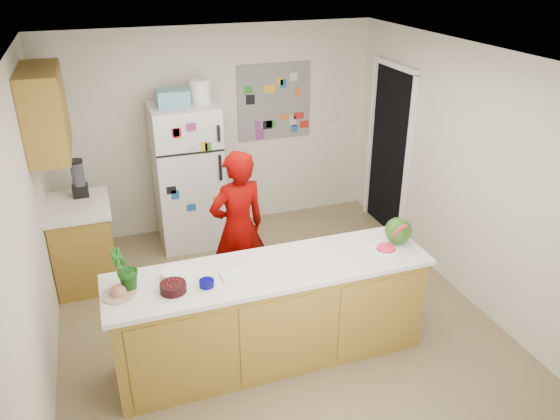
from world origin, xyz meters
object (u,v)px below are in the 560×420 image
object	(u,v)px
refrigerator	(188,176)
watermelon	(398,231)
cherry_bowl	(173,287)
person	(238,229)

from	to	relation	value
refrigerator	watermelon	distance (m)	2.76
refrigerator	cherry_bowl	world-z (taller)	refrigerator
refrigerator	person	distance (m)	1.43
cherry_bowl	watermelon	bearing A→B (deg)	2.98
refrigerator	cherry_bowl	xyz separation A→B (m)	(-0.55, -2.46, 0.11)
person	cherry_bowl	size ratio (longest dim) A/B	7.97
watermelon	cherry_bowl	xyz separation A→B (m)	(-1.98, -0.10, -0.09)
refrigerator	cherry_bowl	distance (m)	2.53
person	cherry_bowl	world-z (taller)	person
refrigerator	watermelon	xyz separation A→B (m)	(1.43, -2.36, 0.20)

